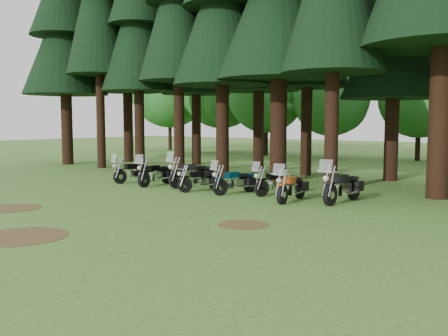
% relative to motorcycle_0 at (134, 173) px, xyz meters
% --- Properties ---
extents(ground, '(120.00, 120.00, 0.00)m').
position_rel_motorcycle_0_xyz_m(ground, '(5.11, -5.16, -0.46)').
color(ground, '#396921').
rests_on(ground, ground).
extents(pine_front_0, '(5.49, 5.49, 16.17)m').
position_rel_motorcycle_0_xyz_m(pine_front_0, '(-11.09, 4.12, 9.22)').
color(pine_front_0, black).
rests_on(pine_front_0, ground).
extents(pine_front_2, '(4.32, 4.32, 16.22)m').
position_rel_motorcycle_0_xyz_m(pine_front_2, '(-4.67, 4.66, 9.25)').
color(pine_front_2, black).
rests_on(pine_front_2, ground).
extents(pine_back_0, '(5.00, 5.00, 17.21)m').
position_rel_motorcycle_0_xyz_m(pine_back_0, '(-9.57, 8.09, 9.85)').
color(pine_back_0, black).
rests_on(pine_back_0, ground).
extents(pine_back_1, '(4.52, 4.52, 16.22)m').
position_rel_motorcycle_0_xyz_m(pine_back_1, '(-4.15, 9.18, 9.25)').
color(pine_back_1, black).
rests_on(pine_back_1, ground).
extents(pine_back_2, '(4.85, 4.85, 16.30)m').
position_rel_motorcycle_0_xyz_m(pine_back_2, '(0.73, 9.24, 9.30)').
color(pine_back_2, black).
rests_on(pine_back_2, ground).
extents(pine_back_4, '(4.94, 4.94, 13.78)m').
position_rel_motorcycle_0_xyz_m(pine_back_4, '(9.15, 8.09, 7.79)').
color(pine_back_4, black).
rests_on(pine_back_4, ground).
extents(decid_0, '(8.00, 7.78, 10.00)m').
position_rel_motorcycle_0_xyz_m(decid_0, '(-16.99, 20.10, 5.44)').
color(decid_0, black).
rests_on(decid_0, ground).
extents(decid_1, '(7.91, 7.69, 9.88)m').
position_rel_motorcycle_0_xyz_m(decid_1, '(-10.87, 20.60, 5.37)').
color(decid_1, black).
rests_on(decid_1, ground).
extents(decid_2, '(6.72, 6.53, 8.40)m').
position_rel_motorcycle_0_xyz_m(decid_2, '(-5.32, 19.62, 4.49)').
color(decid_2, black).
rests_on(decid_2, ground).
extents(decid_3, '(6.12, 5.95, 7.65)m').
position_rel_motorcycle_0_xyz_m(decid_3, '(0.40, 19.97, 4.05)').
color(decid_3, black).
rests_on(decid_3, ground).
extents(decid_4, '(5.93, 5.76, 7.41)m').
position_rel_motorcycle_0_xyz_m(decid_4, '(6.69, 21.16, 3.91)').
color(decid_4, black).
rests_on(decid_4, ground).
extents(dirt_patch_0, '(1.80, 1.80, 0.01)m').
position_rel_motorcycle_0_xyz_m(dirt_patch_0, '(2.11, -7.16, -0.46)').
color(dirt_patch_0, '#4C3D1E').
rests_on(dirt_patch_0, ground).
extents(dirt_patch_1, '(1.40, 1.40, 0.01)m').
position_rel_motorcycle_0_xyz_m(dirt_patch_1, '(9.61, -4.66, -0.46)').
color(dirt_patch_1, '#4C3D1E').
rests_on(dirt_patch_1, ground).
extents(dirt_patch_2, '(2.20, 2.20, 0.01)m').
position_rel_motorcycle_0_xyz_m(dirt_patch_2, '(6.11, -9.16, -0.46)').
color(dirt_patch_2, '#4C3D1E').
rests_on(dirt_patch_2, ground).
extents(motorcycle_0, '(0.68, 2.19, 1.38)m').
position_rel_motorcycle_0_xyz_m(motorcycle_0, '(0.00, 0.00, 0.00)').
color(motorcycle_0, black).
rests_on(motorcycle_0, ground).
extents(motorcycle_1, '(0.52, 2.30, 1.44)m').
position_rel_motorcycle_0_xyz_m(motorcycle_1, '(1.58, -0.15, 0.02)').
color(motorcycle_1, black).
rests_on(motorcycle_1, ground).
extents(motorcycle_2, '(0.78, 2.50, 1.57)m').
position_rel_motorcycle_0_xyz_m(motorcycle_2, '(3.17, 0.50, 0.06)').
color(motorcycle_2, black).
rests_on(motorcycle_2, ground).
extents(motorcycle_3, '(0.84, 1.92, 0.82)m').
position_rel_motorcycle_0_xyz_m(motorcycle_3, '(4.38, -0.35, -0.04)').
color(motorcycle_3, black).
rests_on(motorcycle_3, ground).
extents(motorcycle_4, '(0.81, 2.17, 1.37)m').
position_rel_motorcycle_0_xyz_m(motorcycle_4, '(5.89, -0.05, -0.00)').
color(motorcycle_4, black).
rests_on(motorcycle_4, ground).
extents(motorcycle_5, '(0.87, 2.11, 1.35)m').
position_rel_motorcycle_0_xyz_m(motorcycle_5, '(7.34, 0.66, -0.01)').
color(motorcycle_5, black).
rests_on(motorcycle_5, ground).
extents(motorcycle_6, '(0.55, 2.26, 1.42)m').
position_rel_motorcycle_0_xyz_m(motorcycle_6, '(8.57, -0.30, 0.01)').
color(motorcycle_6, black).
rests_on(motorcycle_6, ground).
extents(motorcycle_7, '(0.51, 2.52, 1.59)m').
position_rel_motorcycle_0_xyz_m(motorcycle_7, '(10.13, 0.53, 0.07)').
color(motorcycle_7, black).
rests_on(motorcycle_7, ground).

